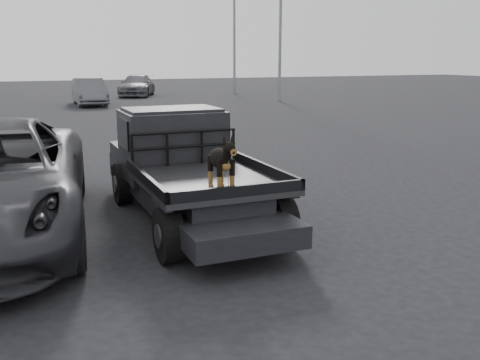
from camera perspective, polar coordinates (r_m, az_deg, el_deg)
name	(u,v)px	position (r m, az deg, el deg)	size (l,w,h in m)	color
ground	(259,246)	(7.81, 2.00, -7.09)	(120.00, 120.00, 0.00)	black
flatbed_ute	(189,194)	(8.94, -5.43, -1.46)	(2.00, 5.40, 0.92)	black
ute_cab	(172,133)	(9.66, -7.25, 5.03)	(1.72, 1.30, 0.88)	black
headache_rack	(185,148)	(8.97, -5.91, 3.39)	(1.80, 0.08, 0.55)	black
dog	(221,163)	(7.19, -2.05, 1.82)	(0.32, 0.60, 0.74)	black
distant_car_a	(89,92)	(31.90, -15.78, 9.04)	(1.59, 4.57, 1.51)	#4E4F54
distant_car_b	(137,86)	(38.75, -10.94, 9.87)	(2.04, 5.02, 1.46)	#4D4D53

